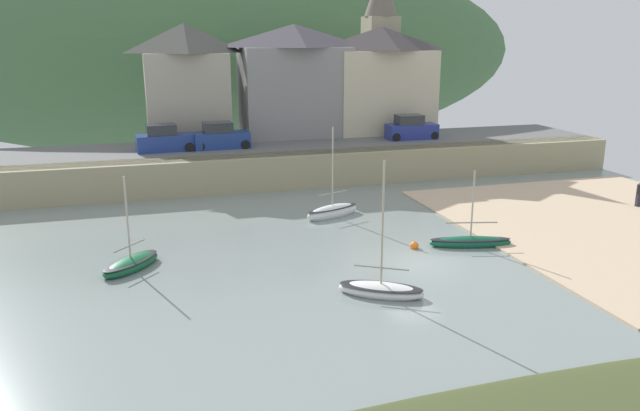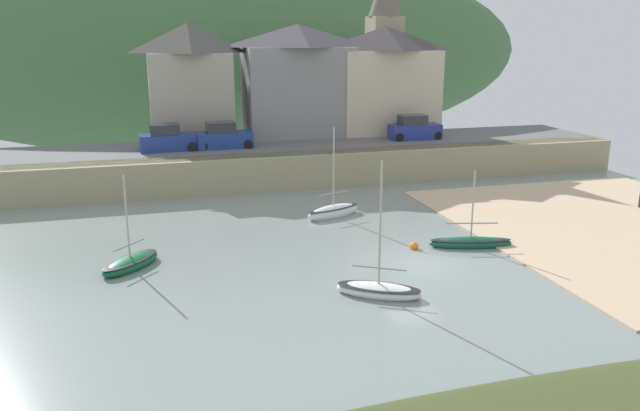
{
  "view_description": "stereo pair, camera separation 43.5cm",
  "coord_description": "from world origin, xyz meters",
  "px_view_note": "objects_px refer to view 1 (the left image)",
  "views": [
    {
      "loc": [
        -12.41,
        -26.31,
        10.72
      ],
      "look_at": [
        -3.36,
        4.56,
        1.95
      ],
      "focal_mm": 35.59,
      "sensor_mm": 36.0,
      "label": 1
    },
    {
      "loc": [
        -11.99,
        -26.42,
        10.72
      ],
      "look_at": [
        -3.36,
        4.56,
        1.95
      ],
      "focal_mm": 35.59,
      "sensor_mm": 36.0,
      "label": 2
    }
  ],
  "objects_px": {
    "church_with_spire": "(380,44)",
    "mooring_buoy": "(414,246)",
    "person_on_slipway": "(639,193)",
    "sailboat_far_left": "(381,289)",
    "waterfront_building_right": "(381,79)",
    "rowboat_small_beached": "(470,242)",
    "parked_car_end_of_row": "(411,129)",
    "waterfront_building_left": "(187,81)",
    "sailboat_tall_mast": "(332,211)",
    "parked_car_near_slipway": "(164,140)",
    "parked_car_by_wall": "(221,137)",
    "dinghy_open_wooden": "(131,264)",
    "waterfront_building_centre": "(295,80)"
  },
  "relations": [
    {
      "from": "parked_car_by_wall",
      "to": "parked_car_end_of_row",
      "type": "distance_m",
      "value": 15.4
    },
    {
      "from": "dinghy_open_wooden",
      "to": "person_on_slipway",
      "type": "distance_m",
      "value": 30.99
    },
    {
      "from": "waterfront_building_right",
      "to": "parked_car_end_of_row",
      "type": "xyz_separation_m",
      "value": [
        0.95,
        -4.5,
        -3.69
      ]
    },
    {
      "from": "sailboat_far_left",
      "to": "parked_car_by_wall",
      "type": "relative_size",
      "value": 1.43
    },
    {
      "from": "waterfront_building_left",
      "to": "mooring_buoy",
      "type": "bearing_deg",
      "value": -68.36
    },
    {
      "from": "waterfront_building_left",
      "to": "church_with_spire",
      "type": "height_order",
      "value": "church_with_spire"
    },
    {
      "from": "parked_car_by_wall",
      "to": "person_on_slipway",
      "type": "height_order",
      "value": "parked_car_by_wall"
    },
    {
      "from": "person_on_slipway",
      "to": "sailboat_far_left",
      "type": "bearing_deg",
      "value": -158.05
    },
    {
      "from": "waterfront_building_right",
      "to": "church_with_spire",
      "type": "bearing_deg",
      "value": 69.94
    },
    {
      "from": "waterfront_building_right",
      "to": "person_on_slipway",
      "type": "xyz_separation_m",
      "value": [
        9.74,
        -19.97,
        -5.91
      ]
    },
    {
      "from": "waterfront_building_right",
      "to": "rowboat_small_beached",
      "type": "bearing_deg",
      "value": -100.09
    },
    {
      "from": "waterfront_building_left",
      "to": "waterfront_building_right",
      "type": "relative_size",
      "value": 1.03
    },
    {
      "from": "rowboat_small_beached",
      "to": "parked_car_near_slipway",
      "type": "height_order",
      "value": "parked_car_near_slipway"
    },
    {
      "from": "rowboat_small_beached",
      "to": "sailboat_tall_mast",
      "type": "bearing_deg",
      "value": 139.37
    },
    {
      "from": "person_on_slipway",
      "to": "waterfront_building_centre",
      "type": "bearing_deg",
      "value": 130.98
    },
    {
      "from": "waterfront_building_right",
      "to": "sailboat_tall_mast",
      "type": "height_order",
      "value": "waterfront_building_right"
    },
    {
      "from": "waterfront_building_centre",
      "to": "parked_car_near_slipway",
      "type": "xyz_separation_m",
      "value": [
        -10.92,
        -4.5,
        -3.78
      ]
    },
    {
      "from": "waterfront_building_right",
      "to": "church_with_spire",
      "type": "height_order",
      "value": "church_with_spire"
    },
    {
      "from": "waterfront_building_left",
      "to": "rowboat_small_beached",
      "type": "relative_size",
      "value": 2.05
    },
    {
      "from": "parked_car_near_slipway",
      "to": "parked_car_end_of_row",
      "type": "relative_size",
      "value": 1.02
    },
    {
      "from": "parked_car_near_slipway",
      "to": "person_on_slipway",
      "type": "bearing_deg",
      "value": -32.6
    },
    {
      "from": "waterfront_building_left",
      "to": "parked_car_by_wall",
      "type": "height_order",
      "value": "waterfront_building_left"
    },
    {
      "from": "sailboat_far_left",
      "to": "parked_car_end_of_row",
      "type": "height_order",
      "value": "sailboat_far_left"
    },
    {
      "from": "parked_car_end_of_row",
      "to": "waterfront_building_left",
      "type": "bearing_deg",
      "value": 166.82
    },
    {
      "from": "parked_car_near_slipway",
      "to": "mooring_buoy",
      "type": "distance_m",
      "value": 22.11
    },
    {
      "from": "church_with_spire",
      "to": "waterfront_building_centre",
      "type": "bearing_deg",
      "value": -156.19
    },
    {
      "from": "waterfront_building_right",
      "to": "dinghy_open_wooden",
      "type": "distance_m",
      "value": 31.35
    },
    {
      "from": "church_with_spire",
      "to": "mooring_buoy",
      "type": "bearing_deg",
      "value": -107.57
    },
    {
      "from": "rowboat_small_beached",
      "to": "mooring_buoy",
      "type": "distance_m",
      "value": 2.98
    },
    {
      "from": "waterfront_building_left",
      "to": "sailboat_tall_mast",
      "type": "relative_size",
      "value": 1.61
    },
    {
      "from": "parked_car_end_of_row",
      "to": "person_on_slipway",
      "type": "xyz_separation_m",
      "value": [
        8.78,
        -15.47,
        -2.22
      ]
    },
    {
      "from": "waterfront_building_centre",
      "to": "rowboat_small_beached",
      "type": "bearing_deg",
      "value": -81.87
    },
    {
      "from": "waterfront_building_centre",
      "to": "sailboat_far_left",
      "type": "height_order",
      "value": "waterfront_building_centre"
    },
    {
      "from": "waterfront_building_left",
      "to": "dinghy_open_wooden",
      "type": "height_order",
      "value": "waterfront_building_left"
    },
    {
      "from": "sailboat_far_left",
      "to": "rowboat_small_beached",
      "type": "xyz_separation_m",
      "value": [
        6.82,
        4.64,
        -0.01
      ]
    },
    {
      "from": "rowboat_small_beached",
      "to": "parked_car_end_of_row",
      "type": "distance_m",
      "value": 20.1
    },
    {
      "from": "sailboat_far_left",
      "to": "mooring_buoy",
      "type": "xyz_separation_m",
      "value": [
        3.88,
        5.13,
        -0.11
      ]
    },
    {
      "from": "waterfront_building_left",
      "to": "waterfront_building_right",
      "type": "height_order",
      "value": "waterfront_building_left"
    },
    {
      "from": "dinghy_open_wooden",
      "to": "rowboat_small_beached",
      "type": "xyz_separation_m",
      "value": [
        16.95,
        -1.56,
        -0.01
      ]
    },
    {
      "from": "parked_car_by_wall",
      "to": "person_on_slipway",
      "type": "xyz_separation_m",
      "value": [
        24.18,
        -15.47,
        -2.22
      ]
    },
    {
      "from": "parked_car_end_of_row",
      "to": "church_with_spire",
      "type": "bearing_deg",
      "value": 87.97
    },
    {
      "from": "sailboat_tall_mast",
      "to": "parked_car_near_slipway",
      "type": "relative_size",
      "value": 1.34
    },
    {
      "from": "parked_car_near_slipway",
      "to": "church_with_spire",
      "type": "bearing_deg",
      "value": 19.12
    },
    {
      "from": "sailboat_far_left",
      "to": "sailboat_tall_mast",
      "type": "xyz_separation_m",
      "value": [
        1.6,
        11.95,
        0.07
      ]
    },
    {
      "from": "person_on_slipway",
      "to": "sailboat_tall_mast",
      "type": "bearing_deg",
      "value": 169.44
    },
    {
      "from": "parked_car_end_of_row",
      "to": "rowboat_small_beached",
      "type": "bearing_deg",
      "value": -103.69
    },
    {
      "from": "church_with_spire",
      "to": "parked_car_end_of_row",
      "type": "height_order",
      "value": "church_with_spire"
    },
    {
      "from": "parked_car_near_slipway",
      "to": "parked_car_end_of_row",
      "type": "distance_m",
      "value": 19.48
    },
    {
      "from": "sailboat_tall_mast",
      "to": "parked_car_near_slipway",
      "type": "height_order",
      "value": "sailboat_tall_mast"
    },
    {
      "from": "church_with_spire",
      "to": "mooring_buoy",
      "type": "height_order",
      "value": "church_with_spire"
    }
  ]
}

